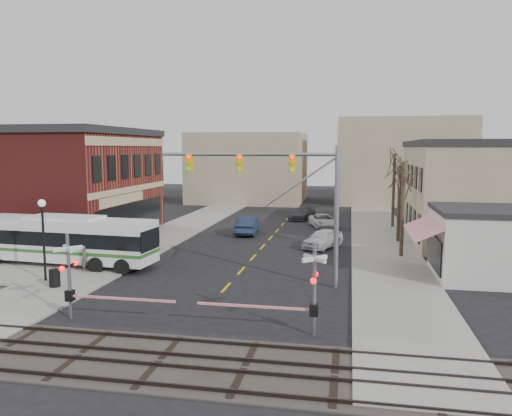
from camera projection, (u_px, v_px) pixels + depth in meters
The scene contains 21 objects.
ground at pixel (217, 298), 26.23m from camera, with size 160.00×160.00×0.00m, color black.
sidewalk_west at pixel (175, 230), 47.49m from camera, with size 5.00×60.00×0.12m, color gray.
sidewalk_east at pixel (380, 237), 43.98m from camera, with size 5.00×60.00×0.12m, color gray.
ballast_strip at pixel (160, 361), 18.42m from camera, with size 160.00×5.00×0.06m, color #332D28.
rail_tracks at pixel (160, 359), 18.41m from camera, with size 160.00×3.91×0.14m.
awning_shop at pixel (505, 244), 29.85m from camera, with size 9.74×6.20×4.30m.
tree_east_a at pixel (403, 210), 35.58m from camera, with size 0.28×0.28×6.75m.
tree_east_b at pixel (399, 204), 41.40m from camera, with size 0.28×0.28×6.30m.
tree_east_c at pixel (394, 190), 49.12m from camera, with size 0.28×0.28×7.20m.
transit_bus at pixel (66, 239), 33.30m from camera, with size 12.57×3.64×3.19m.
traffic_signal_mast at pixel (287, 186), 28.04m from camera, with size 10.25×0.30×8.00m.
rr_crossing_west at pixel (78, 278), 22.78m from camera, with size 5.60×1.36×4.00m.
rr_crossing_east at pixel (304, 289), 20.88m from camera, with size 5.60×1.36×4.00m.
street_lamp at pixel (43, 224), 28.92m from camera, with size 0.44×0.44×4.79m.
trash_bin at pixel (55, 278), 27.93m from camera, with size 0.60×0.60×0.98m, color black.
car_a at pixel (323, 239), 39.41m from camera, with size 1.77×4.39×1.50m, color silver.
car_b at pixel (247, 225), 45.80m from camera, with size 1.73×4.95×1.63m, color #17243A.
car_c at pixel (323, 221), 49.67m from camera, with size 2.17×4.70×1.31m, color beige.
car_d at pixel (302, 213), 55.22m from camera, with size 1.93×4.74×1.38m, color #414146.
pedestrian_near at pixel (84, 258), 31.37m from camera, with size 0.60×0.40×1.66m, color #524742.
pedestrian_far at pixel (113, 245), 35.04m from camera, with size 0.92×0.72×1.89m, color #303554.
Camera 1 is at (6.77, -24.64, 7.84)m, focal length 35.00 mm.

